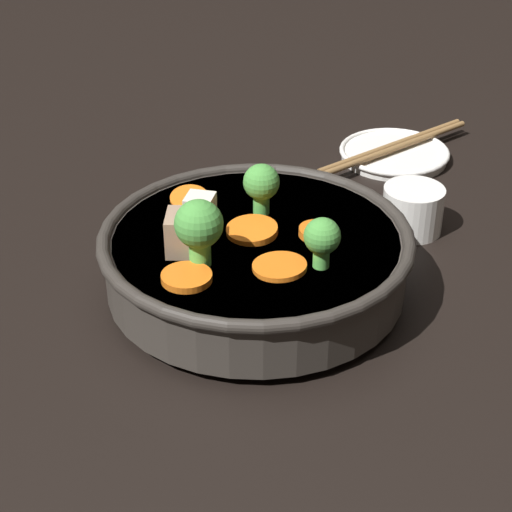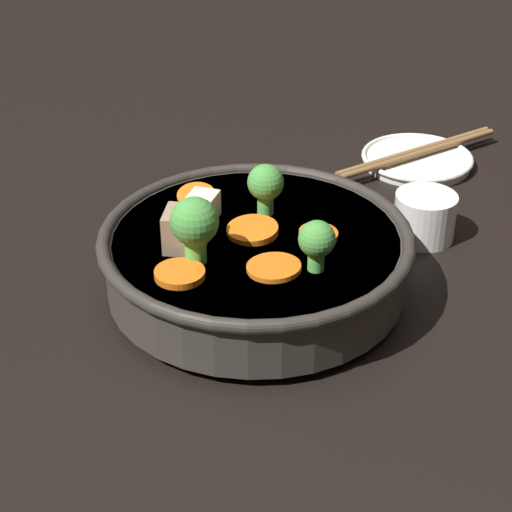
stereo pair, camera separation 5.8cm
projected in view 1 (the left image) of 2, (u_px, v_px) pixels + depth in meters
ground_plane at (256, 294)px, 0.78m from camera, size 3.00×3.00×0.00m
stirfry_bowl at (255, 254)px, 0.76m from camera, size 0.28×0.28×0.12m
side_saucer at (394, 154)px, 1.02m from camera, size 0.13×0.13×0.01m
tea_cup at (416, 211)px, 0.87m from camera, size 0.06×0.06×0.05m
chopsticks_pair at (395, 146)px, 1.02m from camera, size 0.02×0.23×0.01m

